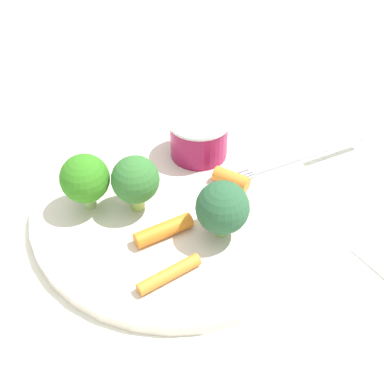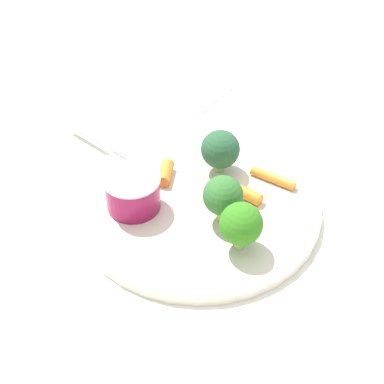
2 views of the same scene
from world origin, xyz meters
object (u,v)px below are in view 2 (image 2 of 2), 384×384
(fork, at_px, (116,151))
(napkin, at_px, (185,93))
(broccoli_floret_0, at_px, (223,196))
(carrot_stick_0, at_px, (273,178))
(broccoli_floret_2, at_px, (241,224))
(carrot_stick_2, at_px, (241,191))
(plate, at_px, (199,204))
(broccoli_floret_1, at_px, (220,150))
(carrot_stick_1, at_px, (165,173))
(sauce_cup, at_px, (133,192))

(fork, bearing_deg, napkin, 5.60)
(broccoli_floret_0, xyz_separation_m, carrot_stick_0, (0.09, -0.02, -0.03))
(broccoli_floret_2, distance_m, napkin, 0.33)
(carrot_stick_2, bearing_deg, plate, 134.33)
(broccoli_floret_1, bearing_deg, broccoli_floret_2, -138.04)
(carrot_stick_0, distance_m, carrot_stick_1, 0.13)
(broccoli_floret_2, bearing_deg, sauce_cup, 96.03)
(carrot_stick_0, distance_m, fork, 0.20)
(broccoli_floret_1, xyz_separation_m, broccoli_floret_2, (-0.09, -0.09, 0.00))
(broccoli_floret_0, relative_size, fork, 0.33)
(carrot_stick_0, relative_size, fork, 0.33)
(sauce_cup, xyz_separation_m, broccoli_floret_2, (0.01, -0.13, 0.01))
(sauce_cup, height_order, carrot_stick_0, sauce_cup)
(broccoli_floret_1, distance_m, carrot_stick_1, 0.07)
(broccoli_floret_1, xyz_separation_m, napkin, (0.13, 0.15, -0.04))
(broccoli_floret_1, distance_m, fork, 0.14)
(fork, bearing_deg, plate, -96.33)
(plate, height_order, broccoli_floret_0, broccoli_floret_0)
(plate, xyz_separation_m, carrot_stick_1, (0.01, 0.06, 0.01))
(sauce_cup, relative_size, napkin, 0.50)
(sauce_cup, height_order, broccoli_floret_1, broccoli_floret_1)
(broccoli_floret_1, relative_size, carrot_stick_1, 1.56)
(sauce_cup, height_order, carrot_stick_1, sauce_cup)
(plate, relative_size, carrot_stick_0, 4.96)
(carrot_stick_2, distance_m, napkin, 0.25)
(broccoli_floret_1, xyz_separation_m, carrot_stick_2, (-0.02, -0.04, -0.03))
(plate, xyz_separation_m, broccoli_floret_2, (-0.04, -0.08, 0.04))
(plate, xyz_separation_m, carrot_stick_2, (0.03, -0.04, 0.01))
(broccoli_floret_1, bearing_deg, napkin, 47.68)
(carrot_stick_2, bearing_deg, fork, 96.33)
(carrot_stick_1, xyz_separation_m, fork, (0.00, 0.08, -0.01))
(sauce_cup, relative_size, carrot_stick_0, 1.13)
(sauce_cup, bearing_deg, broccoli_floret_0, -67.11)
(carrot_stick_2, bearing_deg, sauce_cup, 132.80)
(plate, height_order, broccoli_floret_1, broccoli_floret_1)
(plate, relative_size, broccoli_floret_2, 4.89)
(carrot_stick_0, bearing_deg, broccoli_floret_2, -169.21)
(broccoli_floret_2, relative_size, carrot_stick_0, 1.01)
(broccoli_floret_0, height_order, broccoli_floret_1, broccoli_floret_0)
(broccoli_floret_0, height_order, fork, broccoli_floret_0)
(sauce_cup, height_order, napkin, sauce_cup)
(broccoli_floret_2, bearing_deg, fork, 76.58)
(sauce_cup, relative_size, carrot_stick_1, 1.78)
(broccoli_floret_1, height_order, carrot_stick_0, broccoli_floret_1)
(broccoli_floret_0, relative_size, broccoli_floret_1, 1.02)
(fork, height_order, napkin, fork)
(carrot_stick_0, xyz_separation_m, fork, (-0.06, 0.19, -0.00))
(carrot_stick_1, relative_size, napkin, 0.28)
(broccoli_floret_2, distance_m, fork, 0.22)
(plate, distance_m, carrot_stick_1, 0.06)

